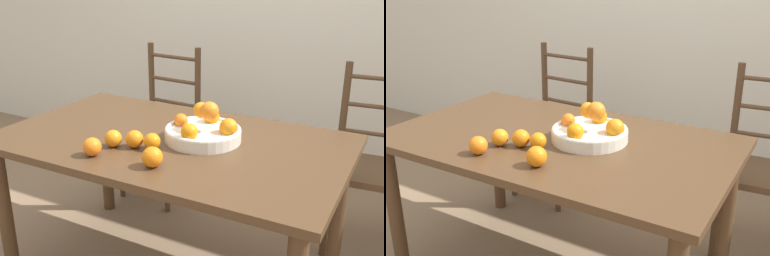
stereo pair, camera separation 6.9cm
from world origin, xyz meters
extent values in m
cube|color=#4C331E|center=(0.00, 0.00, 0.73)|extent=(1.59, 0.94, 0.03)
cylinder|color=#4C331E|center=(-0.71, -0.39, 0.36)|extent=(0.07, 0.07, 0.71)
cylinder|color=#4C331E|center=(-0.71, 0.39, 0.36)|extent=(0.07, 0.07, 0.71)
cylinder|color=#4C331E|center=(0.71, 0.39, 0.36)|extent=(0.07, 0.07, 0.71)
cylinder|color=silver|center=(0.14, 0.04, 0.77)|extent=(0.35, 0.35, 0.05)
torus|color=silver|center=(0.14, 0.04, 0.80)|extent=(0.35, 0.35, 0.02)
sphere|color=orange|center=(0.26, 0.06, 0.82)|extent=(0.08, 0.08, 0.08)
sphere|color=orange|center=(0.13, 0.16, 0.83)|extent=(0.08, 0.08, 0.08)
sphere|color=orange|center=(0.03, 0.05, 0.82)|extent=(0.06, 0.06, 0.06)
sphere|color=orange|center=(0.14, -0.07, 0.83)|extent=(0.07, 0.07, 0.07)
sphere|color=orange|center=(0.18, 0.03, 0.90)|extent=(0.08, 0.08, 0.08)
sphere|color=orange|center=(0.13, 0.04, 0.89)|extent=(0.07, 0.07, 0.07)
sphere|color=orange|center=(0.00, -0.15, 0.79)|extent=(0.07, 0.07, 0.07)
sphere|color=orange|center=(-0.17, -0.21, 0.79)|extent=(0.08, 0.08, 0.08)
sphere|color=orange|center=(-0.08, -0.17, 0.79)|extent=(0.08, 0.08, 0.08)
sphere|color=orange|center=(-0.18, -0.33, 0.79)|extent=(0.08, 0.08, 0.08)
sphere|color=orange|center=(0.10, -0.30, 0.79)|extent=(0.08, 0.08, 0.08)
cylinder|color=#513823|center=(-0.73, 0.56, 0.22)|extent=(0.04, 0.04, 0.44)
cylinder|color=#513823|center=(-0.35, 0.53, 0.22)|extent=(0.04, 0.04, 0.44)
cylinder|color=#513823|center=(-0.70, 0.92, 0.50)|extent=(0.04, 0.04, 1.00)
cylinder|color=#513823|center=(-0.32, 0.89, 0.50)|extent=(0.04, 0.04, 1.00)
cube|color=#513823|center=(-0.53, 0.72, 0.46)|extent=(0.45, 0.43, 0.04)
cylinder|color=#513823|center=(-0.51, 0.90, 0.61)|extent=(0.38, 0.05, 0.02)
cylinder|color=#513823|center=(-0.51, 0.90, 0.77)|extent=(0.38, 0.05, 0.02)
cylinder|color=#513823|center=(-0.51, 0.90, 0.93)|extent=(0.38, 0.05, 0.02)
cylinder|color=#513823|center=(0.64, 0.53, 0.22)|extent=(0.04, 0.04, 0.44)
cylinder|color=#513823|center=(0.61, 0.89, 0.50)|extent=(0.04, 0.04, 1.00)
cube|color=#513823|center=(0.81, 0.72, 0.46)|extent=(0.45, 0.43, 0.04)
cylinder|color=#513823|center=(0.80, 0.90, 0.61)|extent=(0.38, 0.05, 0.02)
cylinder|color=#513823|center=(0.80, 0.90, 0.77)|extent=(0.38, 0.05, 0.02)
camera|label=1|loc=(1.00, -1.65, 1.49)|focal=42.00mm
camera|label=2|loc=(1.06, -1.61, 1.49)|focal=42.00mm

